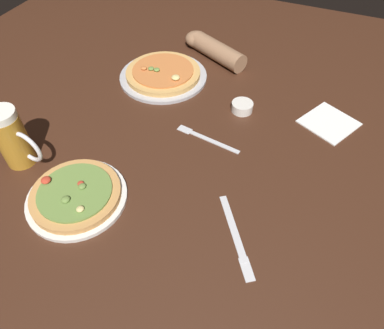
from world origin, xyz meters
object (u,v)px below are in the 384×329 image
(pizza_plate_near, at_px, (76,195))
(knife_right, at_px, (236,236))
(napkin_folded, at_px, (329,122))
(ramekin_sauce, at_px, (242,107))
(beer_mug_dark, at_px, (13,139))
(fork_left, at_px, (206,138))
(diner_arm, at_px, (212,48))
(pizza_plate_far, at_px, (163,74))

(pizza_plate_near, distance_m, knife_right, 0.43)
(napkin_folded, distance_m, knife_right, 0.54)
(ramekin_sauce, relative_size, napkin_folded, 0.46)
(beer_mug_dark, bearing_deg, pizza_plate_near, -13.70)
(beer_mug_dark, bearing_deg, napkin_folded, 33.13)
(pizza_plate_near, distance_m, napkin_folded, 0.81)
(ramekin_sauce, bearing_deg, napkin_folded, 9.95)
(pizza_plate_near, height_order, knife_right, pizza_plate_near)
(fork_left, bearing_deg, diner_arm, 109.14)
(pizza_plate_near, height_order, diner_arm, diner_arm)
(fork_left, xyz_separation_m, knife_right, (0.19, -0.29, 0.00))
(beer_mug_dark, height_order, fork_left, beer_mug_dark)
(napkin_folded, distance_m, fork_left, 0.41)
(beer_mug_dark, xyz_separation_m, diner_arm, (0.30, 0.75, -0.05))
(beer_mug_dark, relative_size, fork_left, 0.83)
(diner_arm, bearing_deg, ramekin_sauce, -52.18)
(fork_left, relative_size, knife_right, 1.03)
(knife_right, bearing_deg, diner_arm, 115.14)
(beer_mug_dark, xyz_separation_m, napkin_folded, (0.79, 0.52, -0.08))
(fork_left, bearing_deg, ramekin_sauce, 71.58)
(beer_mug_dark, height_order, ramekin_sauce, beer_mug_dark)
(ramekin_sauce, height_order, napkin_folded, ramekin_sauce)
(pizza_plate_near, distance_m, diner_arm, 0.81)
(ramekin_sauce, height_order, diner_arm, diner_arm)
(pizza_plate_near, relative_size, beer_mug_dark, 1.47)
(beer_mug_dark, xyz_separation_m, fork_left, (0.46, 0.29, -0.09))
(diner_arm, bearing_deg, beer_mug_dark, -111.76)
(knife_right, bearing_deg, ramekin_sauce, 105.96)
(napkin_folded, bearing_deg, pizza_plate_far, 178.31)
(pizza_plate_near, xyz_separation_m, knife_right, (0.42, 0.06, -0.01))
(beer_mug_dark, height_order, knife_right, beer_mug_dark)
(pizza_plate_far, height_order, napkin_folded, pizza_plate_far)
(diner_arm, bearing_deg, fork_left, -70.86)
(pizza_plate_far, xyz_separation_m, ramekin_sauce, (0.33, -0.07, -0.00))
(pizza_plate_far, xyz_separation_m, beer_mug_dark, (-0.19, -0.54, 0.07))
(pizza_plate_near, bearing_deg, pizza_plate_far, 93.62)
(ramekin_sauce, relative_size, knife_right, 0.34)
(beer_mug_dark, relative_size, diner_arm, 0.63)
(pizza_plate_far, distance_m, fork_left, 0.36)
(napkin_folded, relative_size, fork_left, 0.71)
(pizza_plate_far, bearing_deg, pizza_plate_near, -86.38)
(beer_mug_dark, distance_m, fork_left, 0.55)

